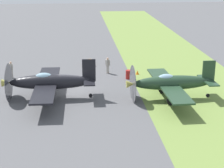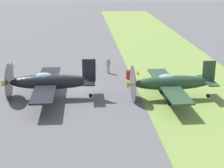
% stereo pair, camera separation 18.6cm
% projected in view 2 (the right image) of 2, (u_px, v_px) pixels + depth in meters
% --- Properties ---
extents(ground_plane, '(160.00, 160.00, 0.00)m').
position_uv_depth(ground_plane, '(73.00, 94.00, 33.54)').
color(ground_plane, '#515154').
extents(grass_verge, '(120.00, 11.00, 0.01)m').
position_uv_depth(grass_verge, '(197.00, 90.00, 34.46)').
color(grass_verge, olive).
rests_on(grass_verge, ground).
extents(airplane_lead, '(10.03, 7.98, 3.60)m').
position_uv_depth(airplane_lead, '(50.00, 82.00, 31.90)').
color(airplane_lead, black).
rests_on(airplane_lead, ground).
extents(airplane_wingman, '(9.67, 7.68, 3.46)m').
position_uv_depth(airplane_wingman, '(171.00, 83.00, 31.80)').
color(airplane_wingman, '#233D28').
rests_on(airplane_wingman, ground).
extents(ground_crew_chief, '(0.47, 0.48, 1.73)m').
position_uv_depth(ground_crew_chief, '(108.00, 65.00, 39.44)').
color(ground_crew_chief, '#9E998E').
rests_on(ground_crew_chief, ground).
extents(ground_crew_mechanic, '(0.50, 0.46, 1.73)m').
position_uv_depth(ground_crew_mechanic, '(12.00, 69.00, 37.90)').
color(ground_crew_mechanic, '#9E998E').
rests_on(ground_crew_mechanic, ground).
extents(fuel_drum, '(0.60, 0.60, 0.90)m').
position_uv_depth(fuel_drum, '(129.00, 75.00, 37.69)').
color(fuel_drum, maroon).
rests_on(fuel_drum, ground).
extents(supply_crate, '(1.09, 1.09, 0.64)m').
position_uv_depth(supply_crate, '(89.00, 63.00, 42.77)').
color(supply_crate, olive).
rests_on(supply_crate, ground).
extents(runway_marker_cone, '(0.36, 0.36, 0.44)m').
position_uv_depth(runway_marker_cone, '(138.00, 72.00, 39.26)').
color(runway_marker_cone, orange).
rests_on(runway_marker_cone, ground).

